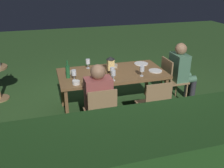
# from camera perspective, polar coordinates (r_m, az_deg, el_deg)

# --- Properties ---
(ground_plane) EXTENTS (16.00, 16.00, 0.00)m
(ground_plane) POSITION_cam_1_polar(r_m,az_deg,el_deg) (4.54, 0.00, -5.92)
(ground_plane) COLOR #2D5123
(dining_table) EXTENTS (1.82, 0.93, 0.73)m
(dining_table) POSITION_cam_1_polar(r_m,az_deg,el_deg) (4.24, 0.00, 2.06)
(dining_table) COLOR brown
(dining_table) RESTS_ON ground
(chair_side_right_a) EXTENTS (0.42, 0.40, 0.87)m
(chair_side_right_a) POSITION_cam_1_polar(r_m,az_deg,el_deg) (3.73, 9.75, -4.72)
(chair_side_right_a) COLOR #9E7A51
(chair_side_right_a) RESTS_ON ground
(chair_head_near) EXTENTS (0.40, 0.42, 0.87)m
(chair_head_near) POSITION_cam_1_polar(r_m,az_deg,el_deg) (4.74, 13.56, 1.27)
(chair_head_near) COLOR #9E7A51
(chair_head_near) RESTS_ON ground
(person_in_green) EXTENTS (0.48, 0.38, 1.15)m
(person_in_green) POSITION_cam_1_polar(r_m,az_deg,el_deg) (4.79, 15.78, 3.19)
(person_in_green) COLOR #4C7A5B
(person_in_green) RESTS_ON ground
(chair_side_right_b) EXTENTS (0.42, 0.40, 0.87)m
(chair_side_right_b) POSITION_cam_1_polar(r_m,az_deg,el_deg) (3.49, -2.59, -6.55)
(chair_side_right_b) COLOR #9E7A51
(chair_side_right_b) RESTS_ON ground
(person_in_rust) EXTENTS (0.38, 0.47, 1.15)m
(person_in_rust) POSITION_cam_1_polar(r_m,az_deg,el_deg) (3.58, -3.37, -2.94)
(person_in_rust) COLOR #9E4C47
(person_in_rust) RESTS_ON ground
(lantern_centerpiece) EXTENTS (0.15, 0.15, 0.27)m
(lantern_centerpiece) POSITION_cam_1_polar(r_m,az_deg,el_deg) (4.22, -0.34, 4.84)
(lantern_centerpiece) COLOR black
(lantern_centerpiece) RESTS_ON dining_table
(green_bottle_on_table) EXTENTS (0.07, 0.07, 0.29)m
(green_bottle_on_table) POSITION_cam_1_polar(r_m,az_deg,el_deg) (4.02, -10.19, 2.89)
(green_bottle_on_table) COLOR #1E5B2D
(green_bottle_on_table) RESTS_ON dining_table
(wine_glass_a) EXTENTS (0.08, 0.08, 0.17)m
(wine_glass_a) POSITION_cam_1_polar(r_m,az_deg,el_deg) (3.97, 0.07, 3.11)
(wine_glass_a) COLOR silver
(wine_glass_a) RESTS_ON dining_table
(wine_glass_b) EXTENTS (0.08, 0.08, 0.17)m
(wine_glass_b) POSITION_cam_1_polar(r_m,az_deg,el_deg) (4.06, 6.96, 3.40)
(wine_glass_b) COLOR silver
(wine_glass_b) RESTS_ON dining_table
(wine_glass_c) EXTENTS (0.08, 0.08, 0.17)m
(wine_glass_c) POSITION_cam_1_polar(r_m,az_deg,el_deg) (4.40, -5.61, 5.10)
(wine_glass_c) COLOR silver
(wine_glass_c) RESTS_ON dining_table
(wine_glass_d) EXTENTS (0.08, 0.08, 0.17)m
(wine_glass_d) POSITION_cam_1_polar(r_m,az_deg,el_deg) (3.85, 0.30, 2.44)
(wine_glass_d) COLOR silver
(wine_glass_d) RESTS_ON dining_table
(wine_glass_e) EXTENTS (0.08, 0.08, 0.17)m
(wine_glass_e) POSITION_cam_1_polar(r_m,az_deg,el_deg) (3.91, -8.80, 2.49)
(wine_glass_e) COLOR silver
(wine_glass_e) RESTS_ON dining_table
(plate_a) EXTENTS (0.23, 0.23, 0.01)m
(plate_a) POSITION_cam_1_polar(r_m,az_deg,el_deg) (4.34, 9.97, 3.03)
(plate_a) COLOR white
(plate_a) RESTS_ON dining_table
(plate_b) EXTENTS (0.26, 0.26, 0.01)m
(plate_b) POSITION_cam_1_polar(r_m,az_deg,el_deg) (4.66, 6.75, 4.69)
(plate_b) COLOR white
(plate_b) RESTS_ON dining_table
(bowl_olives) EXTENTS (0.12, 0.12, 0.05)m
(bowl_olives) POSITION_cam_1_polar(r_m,az_deg,el_deg) (3.78, -8.30, 0.37)
(bowl_olives) COLOR silver
(bowl_olives) RESTS_ON dining_table
(bowl_bread) EXTENTS (0.15, 0.15, 0.05)m
(bowl_bread) POSITION_cam_1_polar(r_m,az_deg,el_deg) (4.46, 0.32, 4.22)
(bowl_bread) COLOR #BCAD8E
(bowl_bread) RESTS_ON dining_table
(bowl_salad) EXTENTS (0.12, 0.12, 0.05)m
(bowl_salad) POSITION_cam_1_polar(r_m,az_deg,el_deg) (4.20, -9.20, 2.65)
(bowl_salad) COLOR #BCAD8E
(bowl_salad) RESTS_ON dining_table
(hedge_backdrop) EXTENTS (5.94, 0.82, 1.03)m
(hedge_backdrop) POSITION_cam_1_polar(r_m,az_deg,el_deg) (2.65, 13.37, -17.77)
(hedge_backdrop) COLOR #1E4219
(hedge_backdrop) RESTS_ON ground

